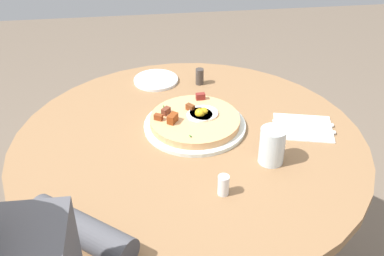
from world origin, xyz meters
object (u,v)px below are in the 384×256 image
(dining_table, at_px, (189,185))
(pepper_shaker, at_px, (200,77))
(pizza_plate, at_px, (195,125))
(salt_shaker, at_px, (223,185))
(bread_plate, at_px, (156,80))
(knife, at_px, (303,123))
(fork, at_px, (304,130))
(water_glass, at_px, (272,146))
(breakfast_pizza, at_px, (195,120))

(dining_table, relative_size, pepper_shaker, 18.03)
(pizza_plate, distance_m, salt_shaker, 0.30)
(bread_plate, xyz_separation_m, knife, (-0.42, 0.33, 0.00))
(dining_table, xyz_separation_m, bread_plate, (0.07, -0.37, 0.17))
(bread_plate, xyz_separation_m, salt_shaker, (-0.13, 0.60, 0.02))
(fork, distance_m, pepper_shaker, 0.42)
(knife, bearing_deg, bread_plate, 155.90)
(dining_table, bearing_deg, pizza_plate, -110.72)
(pizza_plate, relative_size, water_glass, 2.99)
(salt_shaker, bearing_deg, breakfast_pizza, -84.34)
(knife, height_order, water_glass, water_glass)
(pizza_plate, bearing_deg, bread_plate, -72.23)
(pizza_plate, distance_m, breakfast_pizza, 0.02)
(water_glass, bearing_deg, breakfast_pizza, -46.70)
(dining_table, relative_size, water_glass, 9.99)
(water_glass, bearing_deg, salt_shaker, 36.72)
(bread_plate, distance_m, salt_shaker, 0.62)
(salt_shaker, height_order, pepper_shaker, pepper_shaker)
(breakfast_pizza, xyz_separation_m, bread_plate, (0.10, -0.30, -0.02))
(pizza_plate, xyz_separation_m, fork, (-0.31, 0.06, 0.00))
(breakfast_pizza, height_order, bread_plate, breakfast_pizza)
(dining_table, relative_size, pizza_plate, 3.35)
(bread_plate, relative_size, salt_shaker, 2.86)
(dining_table, height_order, pepper_shaker, pepper_shaker)
(knife, distance_m, pepper_shaker, 0.40)
(fork, bearing_deg, dining_table, -165.17)
(pizza_plate, height_order, pepper_shaker, pepper_shaker)
(pepper_shaker, bearing_deg, salt_shaker, 87.79)
(dining_table, relative_size, breakfast_pizza, 3.80)
(fork, relative_size, salt_shaker, 3.33)
(fork, distance_m, salt_shaker, 0.37)
(dining_table, distance_m, water_glass, 0.32)
(breakfast_pizza, bearing_deg, pizza_plate, 83.87)
(pizza_plate, xyz_separation_m, knife, (-0.32, 0.03, 0.00))
(knife, bearing_deg, breakfast_pizza, -171.13)
(breakfast_pizza, relative_size, salt_shaker, 4.94)
(salt_shaker, bearing_deg, pizza_plate, -84.28)
(pizza_plate, relative_size, knife, 1.68)
(pizza_plate, bearing_deg, breakfast_pizza, -96.13)
(water_glass, distance_m, pepper_shaker, 0.47)
(dining_table, bearing_deg, water_glass, 149.29)
(pepper_shaker, bearing_deg, knife, 132.43)
(knife, distance_m, water_glass, 0.22)
(dining_table, relative_size, bread_plate, 6.58)
(breakfast_pizza, xyz_separation_m, knife, (-0.32, 0.03, -0.02))
(pizza_plate, relative_size, breakfast_pizza, 1.14)
(dining_table, relative_size, fork, 5.64)
(dining_table, height_order, pizza_plate, pizza_plate)
(bread_plate, height_order, knife, bread_plate)
(dining_table, bearing_deg, knife, -173.76)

